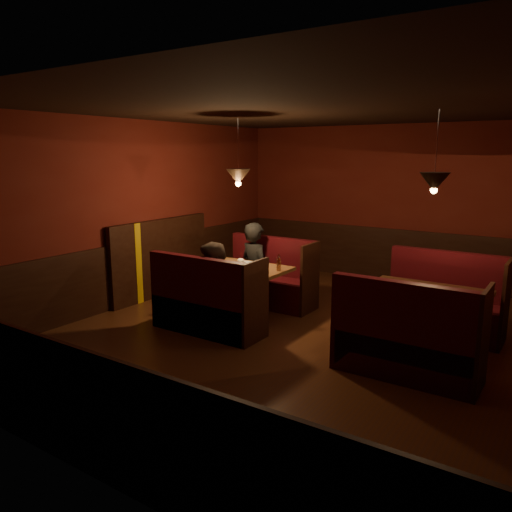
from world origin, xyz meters
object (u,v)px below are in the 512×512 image
Objects in this scene: main_table at (240,278)px; diner_a at (255,253)px; second_bench_near at (406,347)px; diner_b at (215,275)px; main_bench_near at (206,309)px; second_table at (426,307)px; main_bench_far at (270,283)px; second_bench_far at (444,308)px.

diner_a is (-0.20, 0.70, 0.24)m from main_table.
second_bench_near is (2.67, -0.72, -0.24)m from main_table.
diner_a is 1.44m from diner_b.
main_bench_near is 1.60m from diner_a.
main_table is at bearing -177.54° from second_table.
main_table is at bearing 125.18° from diner_a.
second_bench_near is at bearing 8.90° from diner_b.
diner_a is at bearing 106.15° from main_table.
diner_a is (-2.84, 0.59, 0.25)m from second_table.
diner_b is (-2.55, -0.82, 0.21)m from second_table.
main_bench_far is at bearing 150.16° from second_bench_near.
main_bench_near is 0.94× the size of diner_a.
diner_a is at bearing -175.21° from second_bench_far.
main_bench_near is 1.13× the size of second_table.
main_table is 2.84m from second_bench_far.
second_bench_far is (2.65, 0.14, 0.01)m from main_bench_far.
diner_a reaches higher than second_table.
second_bench_near is 0.92× the size of diner_a.
diner_a reaches higher than main_bench_near.
diner_a is at bearing 168.30° from second_table.
second_table is (2.64, 0.11, -0.01)m from main_table.
diner_b is (0.09, -0.70, 0.20)m from main_table.
second_table is 0.90× the size of second_bench_far.
second_table is at bearing 26.95° from diner_b.
main_bench_near is at bearing -115.94° from diner_b.
diner_a reaches higher than main_bench_far.
main_bench_near is at bearing -90.00° from main_bench_far.
diner_a reaches higher than diner_b.
main_table is 0.85m from main_bench_near.
second_bench_far is 1.66m from second_bench_near.
main_bench_near is at bearing -88.97° from main_table.
second_bench_near is (2.65, -1.52, 0.01)m from main_bench_far.
diner_a is (-0.22, 1.51, 0.49)m from main_bench_near.
diner_a is (-0.22, -0.11, 0.49)m from main_bench_far.
main_bench_far is at bearing 88.97° from main_table.
second_bench_far is at bearing 19.45° from main_table.
second_table is at bearing 2.46° from main_table.
second_bench_far is at bearing -156.18° from diner_a.
second_bench_near is (0.00, -1.66, 0.00)m from second_bench_far.
diner_a is 1.06× the size of diner_b.
main_bench_far is at bearing -177.09° from second_bench_far.
main_table is at bearing 164.99° from second_bench_near.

